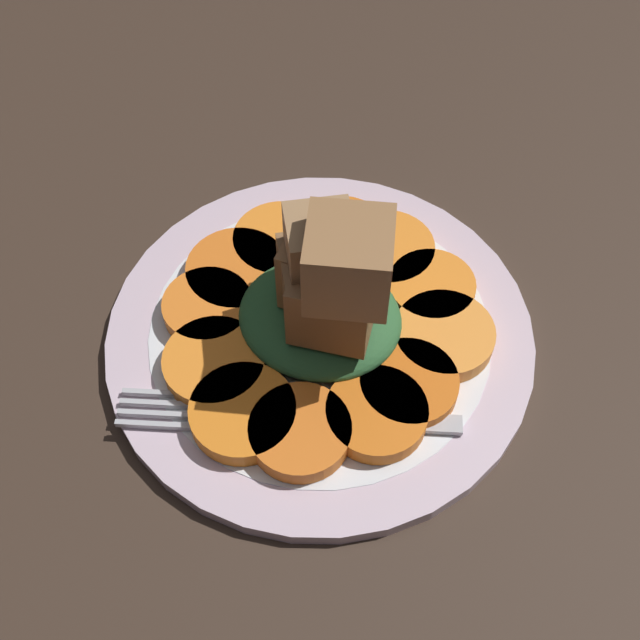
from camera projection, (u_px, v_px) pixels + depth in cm
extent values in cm
cube|color=#38281E|center=(320.00, 348.00, 50.20)|extent=(120.00, 120.00, 2.00)
cylinder|color=silver|center=(320.00, 335.00, 48.97)|extent=(25.91, 25.91, 1.00)
cylinder|color=white|center=(320.00, 335.00, 48.93)|extent=(20.73, 20.73, 1.00)
cylinder|color=orange|center=(281.00, 242.00, 51.67)|extent=(6.11, 6.11, 1.18)
cylinder|color=orange|center=(237.00, 272.00, 50.26)|extent=(6.40, 6.40, 1.18)
cylinder|color=orange|center=(208.00, 308.00, 48.68)|extent=(5.46, 5.46, 1.18)
cylinder|color=orange|center=(214.00, 363.00, 46.40)|extent=(5.95, 5.95, 1.18)
cylinder|color=orange|center=(243.00, 413.00, 44.55)|extent=(5.99, 5.99, 1.18)
cylinder|color=orange|center=(300.00, 432.00, 43.87)|extent=(5.70, 5.70, 1.18)
cylinder|color=orange|center=(377.00, 414.00, 44.51)|extent=(5.72, 5.72, 1.18)
cylinder|color=#D76215|center=(409.00, 384.00, 45.59)|extent=(5.65, 5.65, 1.18)
cylinder|color=orange|center=(444.00, 336.00, 47.51)|extent=(6.01, 6.01, 1.18)
cylinder|color=orange|center=(431.00, 288.00, 49.53)|extent=(5.39, 5.39, 1.18)
cylinder|color=orange|center=(387.00, 251.00, 51.25)|extent=(6.02, 6.02, 1.18)
cylinder|color=orange|center=(339.00, 240.00, 51.80)|extent=(6.73, 6.73, 1.18)
ellipsoid|color=#2D6033|center=(320.00, 317.00, 47.42)|extent=(9.76, 8.78, 2.58)
cube|color=olive|center=(328.00, 267.00, 45.17)|extent=(4.59, 4.59, 4.37)
cube|color=olive|center=(352.00, 258.00, 45.96)|extent=(4.59, 4.59, 3.68)
cube|color=brown|center=(324.00, 286.00, 44.44)|extent=(5.74, 5.74, 4.26)
cube|color=brown|center=(335.00, 297.00, 43.90)|extent=(4.76, 4.76, 4.47)
cube|color=#9E754C|center=(319.00, 245.00, 42.04)|extent=(4.73, 4.73, 3.53)
cube|color=olive|center=(349.00, 261.00, 39.91)|extent=(5.10, 5.10, 4.30)
cube|color=#B2B2B7|center=(348.00, 419.00, 44.75)|extent=(12.61, 4.25, 0.40)
cube|color=#B2B2B7|center=(221.00, 413.00, 44.99)|extent=(2.07, 2.62, 0.40)
cube|color=#B2B2B7|center=(160.00, 425.00, 44.54)|extent=(4.94, 1.55, 0.40)
cube|color=#B2B2B7|center=(162.00, 415.00, 44.92)|extent=(4.94, 1.55, 0.40)
cube|color=#B2B2B7|center=(164.00, 404.00, 45.30)|extent=(4.94, 1.55, 0.40)
cube|color=#B2B2B7|center=(166.00, 394.00, 45.68)|extent=(4.94, 1.55, 0.40)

